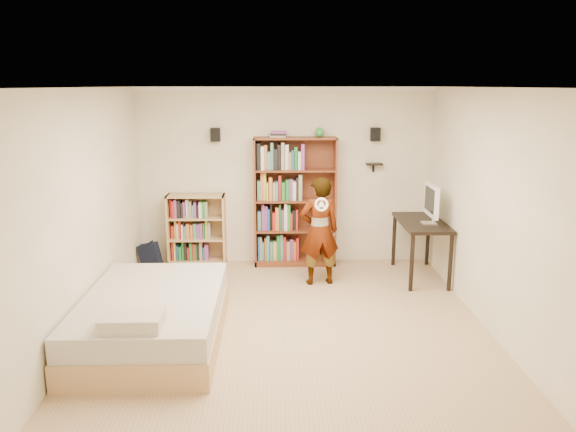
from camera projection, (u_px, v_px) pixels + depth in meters
name	position (u px, v px, depth m)	size (l,w,h in m)	color
ground	(290.00, 326.00, 6.51)	(4.50, 5.00, 0.01)	tan
room_shell	(290.00, 176.00, 6.11)	(4.52, 5.02, 2.71)	white
crown_molding	(291.00, 90.00, 5.90)	(4.50, 5.00, 0.06)	white
speaker_left	(215.00, 135.00, 8.36)	(0.14, 0.12, 0.20)	black
speaker_right	(375.00, 134.00, 8.43)	(0.14, 0.12, 0.20)	black
wall_shelf	(374.00, 164.00, 8.54)	(0.25, 0.16, 0.03)	black
tall_bookshelf	(295.00, 202.00, 8.55)	(1.24, 0.36, 1.97)	brown
low_bookshelf	(197.00, 230.00, 8.62)	(0.88, 0.33, 1.10)	tan
computer_desk	(420.00, 249.00, 8.07)	(0.61, 1.22, 0.83)	black
imac	(430.00, 204.00, 7.77)	(0.11, 0.55, 0.55)	white
daybed	(153.00, 312.00, 6.08)	(1.46, 2.24, 0.66)	beige
person	(319.00, 231.00, 7.74)	(0.55, 0.36, 1.52)	black
wii_wheel	(321.00, 205.00, 7.36)	(0.18, 0.18, 0.03)	white
navy_bag	(151.00, 256.00, 8.42)	(0.32, 0.20, 0.43)	black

